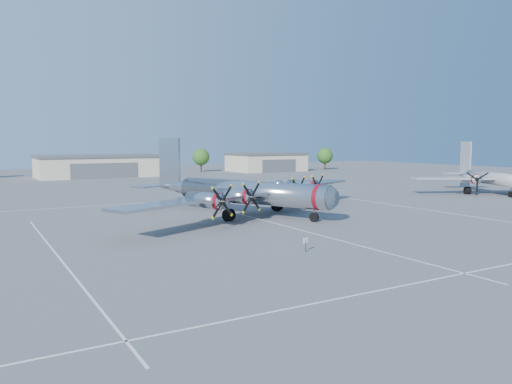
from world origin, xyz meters
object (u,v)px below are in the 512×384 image
tree_far_east (325,156)px  main_bomber_b29 (242,214)px  hangar_center (98,166)px  tree_east (201,157)px  info_placard (306,242)px  twin_engine_east (488,193)px  hangar_east (266,162)px

tree_far_east → main_bomber_b29: size_ratio=0.16×
hangar_center → main_bomber_b29: size_ratio=0.71×
tree_east → info_placard: size_ratio=5.95×
hangar_center → twin_engine_east: 86.62m
hangar_east → tree_far_east: tree_far_east is taller
info_placard → tree_far_east: bearing=32.6°
hangar_east → twin_engine_east: size_ratio=0.76×
tree_far_east → main_bomber_b29: tree_far_east is taller
tree_east → twin_engine_east: bearing=-77.9°
hangar_center → tree_east: (30.00, 6.04, 1.51)m
hangar_east → twin_engine_east: 72.83m
twin_engine_east → hangar_center: bearing=147.4°
tree_east → tree_far_east: 38.83m
tree_east → main_bomber_b29: tree_east is taller
tree_far_east → main_bomber_b29: (-67.83, -71.58, -4.22)m
twin_engine_east → info_placard: 56.11m
main_bomber_b29 → tree_far_east: bearing=22.0°
main_bomber_b29 → twin_engine_east: bearing=-23.6°
twin_engine_east → info_placard: twin_engine_east is taller
twin_engine_east → tree_far_east: bearing=98.0°
tree_far_east → info_placard: (-73.19, -91.68, -3.44)m
hangar_center → hangar_east: bearing=0.0°
main_bomber_b29 → info_placard: 20.82m
main_bomber_b29 → twin_engine_east: size_ratio=1.50×
tree_east → hangar_center: bearing=-168.6°
info_placard → hangar_east: bearing=41.6°
tree_far_east → main_bomber_b29: bearing=-133.5°
tree_east → main_bomber_b29: bearing=-110.5°
twin_engine_east → hangar_east: bearing=113.8°
hangar_east → main_bomber_b29: size_ratio=0.51×
hangar_east → tree_east: tree_east is taller
tree_far_east → info_placard: tree_far_east is taller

